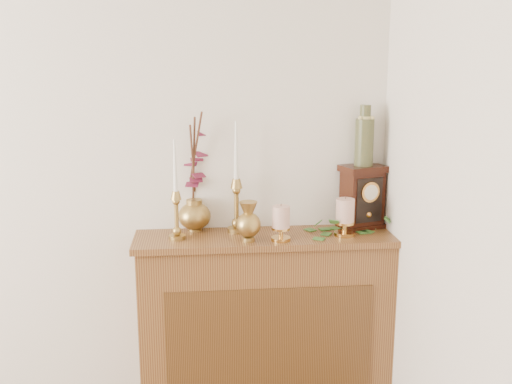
{
  "coord_description": "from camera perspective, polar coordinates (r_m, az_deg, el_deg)",
  "views": [
    {
      "loc": [
        1.09,
        -0.59,
        1.75
      ],
      "look_at": [
        1.35,
        2.05,
        1.15
      ],
      "focal_mm": 42.0,
      "sensor_mm": 36.0,
      "label": 1
    }
  ],
  "objects": [
    {
      "name": "pillar_candle_right",
      "position": [
        2.83,
        8.47,
        -2.2
      ],
      "size": [
        0.1,
        0.1,
        0.19
      ],
      "rotation": [
        0.0,
        0.0,
        0.12
      ],
      "color": "gold",
      "rests_on": "console_shelf"
    },
    {
      "name": "candlestick_left",
      "position": [
        2.75,
        -7.61,
        -1.44
      ],
      "size": [
        0.08,
        0.08,
        0.46
      ],
      "rotation": [
        0.0,
        0.0,
        -0.07
      ],
      "color": "#AD9545",
      "rests_on": "console_shelf"
    },
    {
      "name": "console_shelf",
      "position": [
        3.01,
        0.93,
        -13.15
      ],
      "size": [
        1.24,
        0.34,
        0.93
      ],
      "color": "brown",
      "rests_on": "ground"
    },
    {
      "name": "mantel_clock",
      "position": [
        2.97,
        10.09,
        -0.49
      ],
      "size": [
        0.24,
        0.2,
        0.31
      ],
      "rotation": [
        0.0,
        0.0,
        0.32
      ],
      "color": "black",
      "rests_on": "console_shelf"
    },
    {
      "name": "ginger_jar",
      "position": [
        2.9,
        -5.78,
        1.5
      ],
      "size": [
        0.23,
        0.25,
        0.58
      ],
      "rotation": [
        0.0,
        0.0,
        0.16
      ],
      "color": "#AD9545",
      "rests_on": "console_shelf"
    },
    {
      "name": "candlestick_center",
      "position": [
        2.84,
        -1.88,
        -0.45
      ],
      "size": [
        0.09,
        0.09,
        0.53
      ],
      "rotation": [
        0.0,
        0.0,
        -0.41
      ],
      "color": "#AD9545",
      "rests_on": "console_shelf"
    },
    {
      "name": "ivy_garland",
      "position": [
        2.9,
        8.94,
        -3.54
      ],
      "size": [
        0.46,
        0.2,
        0.08
      ],
      "rotation": [
        0.0,
        0.0,
        0.43
      ],
      "color": "#356827",
      "rests_on": "console_shelf"
    },
    {
      "name": "bud_vase",
      "position": [
        2.71,
        -0.74,
        -2.86
      ],
      "size": [
        0.11,
        0.11,
        0.19
      ],
      "rotation": [
        0.0,
        0.0,
        0.18
      ],
      "color": "#AD9545",
      "rests_on": "console_shelf"
    },
    {
      "name": "pillar_candle_left",
      "position": [
        2.73,
        2.39,
        -2.81
      ],
      "size": [
        0.09,
        0.09,
        0.17
      ],
      "rotation": [
        0.0,
        0.0,
        -0.32
      ],
      "color": "gold",
      "rests_on": "console_shelf"
    },
    {
      "name": "ceramic_vase",
      "position": [
        2.92,
        10.28,
        5.02
      ],
      "size": [
        0.09,
        0.09,
        0.29
      ],
      "rotation": [
        0.0,
        0.0,
        0.32
      ],
      "color": "#1B3627",
      "rests_on": "mantel_clock"
    }
  ]
}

